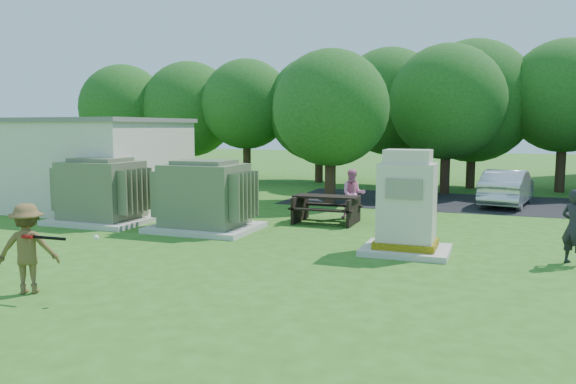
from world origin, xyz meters
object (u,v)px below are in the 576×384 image
at_px(person_at_picnic, 353,194).
at_px(car_silver_a, 507,187).
at_px(transformer_left, 102,192).
at_px(batter, 28,248).
at_px(transformer_right, 205,197).
at_px(car_white, 411,185).
at_px(picnic_table, 326,206).
at_px(generator_cabinet, 407,208).
at_px(person_by_generator, 575,227).

bearing_deg(person_at_picnic, car_silver_a, 29.31).
xyz_separation_m(transformer_left, person_at_picnic, (7.30, 3.53, -0.14)).
relative_size(batter, person_at_picnic, 1.00).
relative_size(transformer_right, person_at_picnic, 1.81).
distance_m(transformer_right, car_silver_a, 12.14).
bearing_deg(transformer_right, person_at_picnic, 44.43).
height_order(transformer_left, transformer_right, same).
height_order(batter, person_at_picnic, batter).
bearing_deg(car_white, transformer_left, -125.87).
height_order(batter, car_silver_a, batter).
height_order(picnic_table, car_white, car_white).
xyz_separation_m(transformer_left, picnic_table, (6.70, 2.45, -0.42)).
relative_size(generator_cabinet, person_at_picnic, 1.51).
relative_size(person_at_picnic, car_white, 0.43).
distance_m(transformer_right, picnic_table, 3.90).
bearing_deg(transformer_right, person_by_generator, -4.98).
bearing_deg(picnic_table, batter, -107.78).
xyz_separation_m(generator_cabinet, picnic_table, (-3.03, 3.45, -0.55)).
distance_m(transformer_left, transformer_right, 3.70).
xyz_separation_m(transformer_left, generator_cabinet, (9.73, -1.00, 0.12)).
height_order(person_by_generator, person_at_picnic, person_by_generator).
bearing_deg(transformer_right, batter, -89.52).
bearing_deg(batter, generator_cabinet, -166.35).
relative_size(transformer_right, car_white, 0.78).
bearing_deg(person_by_generator, car_silver_a, -43.08).
height_order(transformer_right, person_at_picnic, transformer_right).
distance_m(person_at_picnic, car_silver_a, 7.10).
height_order(transformer_left, picnic_table, transformer_left).
height_order(transformer_right, car_silver_a, transformer_right).
xyz_separation_m(picnic_table, car_silver_a, (5.43, 6.29, 0.16)).
xyz_separation_m(transformer_right, car_silver_a, (8.43, 8.74, -0.27)).
relative_size(generator_cabinet, batter, 1.51).
xyz_separation_m(transformer_left, car_white, (8.41, 8.93, -0.31)).
xyz_separation_m(car_white, car_silver_a, (3.72, -0.20, 0.05)).
distance_m(generator_cabinet, car_white, 10.03).
xyz_separation_m(transformer_right, person_at_picnic, (3.60, 3.53, -0.14)).
height_order(generator_cabinet, batter, generator_cabinet).
distance_m(picnic_table, batter, 9.65).
bearing_deg(transformer_right, car_silver_a, 46.02).
distance_m(person_at_picnic, car_white, 5.52).
bearing_deg(transformer_left, batter, -60.85).
relative_size(picnic_table, car_white, 0.53).
relative_size(person_by_generator, car_silver_a, 0.39).
bearing_deg(generator_cabinet, picnic_table, 131.31).
xyz_separation_m(batter, person_at_picnic, (3.54, 10.27, -0.00)).
bearing_deg(generator_cabinet, transformer_right, 170.55).
bearing_deg(car_silver_a, transformer_right, 55.55).
xyz_separation_m(generator_cabinet, car_white, (-1.32, 9.94, -0.44)).
bearing_deg(generator_cabinet, person_by_generator, 2.52).
height_order(generator_cabinet, car_silver_a, generator_cabinet).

